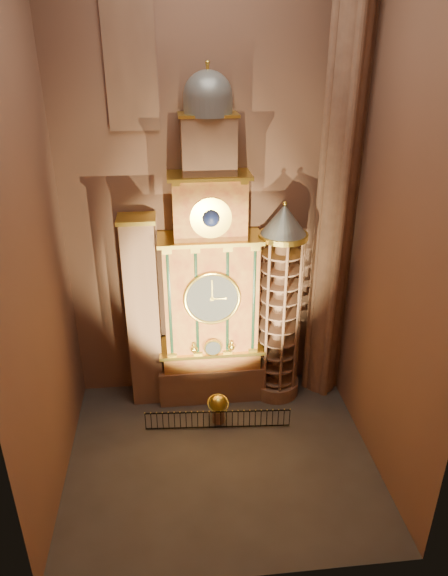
{
  "coord_description": "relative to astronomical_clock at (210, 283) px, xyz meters",
  "views": [
    {
      "loc": [
        -1.78,
        -18.02,
        17.48
      ],
      "look_at": [
        0.47,
        3.0,
        7.31
      ],
      "focal_mm": 32.0,
      "sensor_mm": 36.0,
      "label": 1
    }
  ],
  "objects": [
    {
      "name": "celestial_globe",
      "position": [
        0.12,
        -2.44,
        -5.73
      ],
      "size": [
        1.21,
        1.16,
        1.58
      ],
      "color": "#8C634C",
      "rests_on": "floor"
    },
    {
      "name": "wall_back",
      "position": [
        0.0,
        1.04,
        4.32
      ],
      "size": [
        22.0,
        0.0,
        22.0
      ],
      "primitive_type": "plane",
      "rotation": [
        1.57,
        0.0,
        0.0
      ],
      "color": "#885D49",
      "rests_on": "floor"
    },
    {
      "name": "gothic_pier",
      "position": [
        6.1,
        0.04,
        4.32
      ],
      "size": [
        2.04,
        2.04,
        22.0
      ],
      "color": "#8C634C",
      "rests_on": "floor"
    },
    {
      "name": "stair_turret",
      "position": [
        3.5,
        -0.26,
        -1.41
      ],
      "size": [
        2.5,
        2.5,
        10.8
      ],
      "color": "#8C634C",
      "rests_on": "floor"
    },
    {
      "name": "stained_glass_window",
      "position": [
        -3.2,
        0.95,
        9.82
      ],
      "size": [
        2.2,
        0.14,
        5.2
      ],
      "color": "navy",
      "rests_on": "wall_back"
    },
    {
      "name": "portrait_tower",
      "position": [
        -3.4,
        0.02,
        -1.53
      ],
      "size": [
        1.8,
        1.6,
        10.2
      ],
      "color": "#8C634C",
      "rests_on": "floor"
    },
    {
      "name": "floor",
      "position": [
        0.0,
        -4.96,
        -6.68
      ],
      "size": [
        14.0,
        14.0,
        0.0
      ],
      "primitive_type": "plane",
      "color": "#383330",
      "rests_on": "ground"
    },
    {
      "name": "astronomical_clock",
      "position": [
        0.0,
        0.0,
        0.0
      ],
      "size": [
        5.6,
        2.41,
        16.7
      ],
      "color": "#8C634C",
      "rests_on": "floor"
    },
    {
      "name": "iron_railing",
      "position": [
        0.06,
        -2.97,
        -6.13
      ],
      "size": [
        7.15,
        0.54,
        1.0
      ],
      "color": "black",
      "rests_on": "floor"
    },
    {
      "name": "wall_left",
      "position": [
        -7.0,
        -4.96,
        4.32
      ],
      "size": [
        0.0,
        22.0,
        22.0
      ],
      "primitive_type": "plane",
      "rotation": [
        1.57,
        0.0,
        1.57
      ],
      "color": "#885D49",
      "rests_on": "floor"
    },
    {
      "name": "wall_right",
      "position": [
        7.0,
        -4.96,
        4.32
      ],
      "size": [
        0.0,
        22.0,
        22.0
      ],
      "primitive_type": "plane",
      "rotation": [
        1.57,
        0.0,
        -1.57
      ],
      "color": "#885D49",
      "rests_on": "floor"
    }
  ]
}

